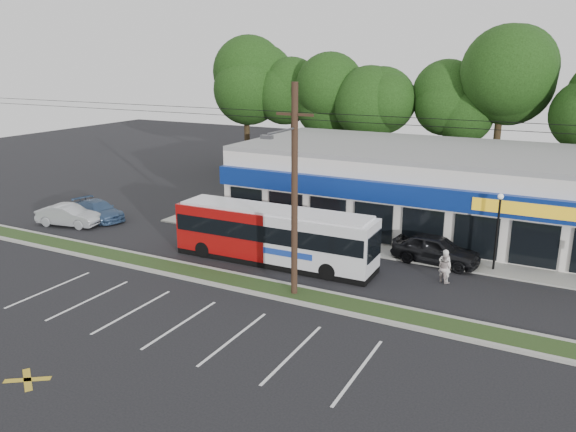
% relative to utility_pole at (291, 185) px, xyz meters
% --- Properties ---
extents(ground, '(120.00, 120.00, 0.00)m').
position_rel_utility_pole_xyz_m(ground, '(-2.83, -0.93, -5.41)').
color(ground, black).
rests_on(ground, ground).
extents(grass_strip, '(40.00, 1.60, 0.12)m').
position_rel_utility_pole_xyz_m(grass_strip, '(-2.83, 0.07, -5.35)').
color(grass_strip, '#1C3214').
rests_on(grass_strip, ground).
extents(curb_south, '(40.00, 0.25, 0.14)m').
position_rel_utility_pole_xyz_m(curb_south, '(-2.83, -0.78, -5.34)').
color(curb_south, '#9E9E93').
rests_on(curb_south, ground).
extents(curb_north, '(40.00, 0.25, 0.14)m').
position_rel_utility_pole_xyz_m(curb_north, '(-2.83, 0.92, -5.34)').
color(curb_north, '#9E9E93').
rests_on(curb_north, ground).
extents(sidewalk, '(32.00, 2.20, 0.10)m').
position_rel_utility_pole_xyz_m(sidewalk, '(2.17, 8.07, -5.36)').
color(sidewalk, '#9E9E93').
rests_on(sidewalk, ground).
extents(strip_mall, '(25.00, 12.55, 5.30)m').
position_rel_utility_pole_xyz_m(strip_mall, '(2.67, 14.99, -2.76)').
color(strip_mall, silver).
rests_on(strip_mall, ground).
extents(utility_pole, '(50.00, 2.77, 10.00)m').
position_rel_utility_pole_xyz_m(utility_pole, '(0.00, 0.00, 0.00)').
color(utility_pole, black).
rests_on(utility_pole, ground).
extents(lamp_post, '(0.30, 0.30, 4.25)m').
position_rel_utility_pole_xyz_m(lamp_post, '(8.17, 7.87, -2.74)').
color(lamp_post, black).
rests_on(lamp_post, ground).
extents(tree_line, '(46.76, 6.76, 11.83)m').
position_rel_utility_pole_xyz_m(tree_line, '(1.17, 25.07, 3.00)').
color(tree_line, black).
rests_on(tree_line, ground).
extents(metrobus, '(11.58, 2.65, 3.10)m').
position_rel_utility_pole_xyz_m(metrobus, '(-2.88, 3.57, -3.77)').
color(metrobus, '#950C0B').
rests_on(metrobus, ground).
extents(car_dark, '(4.97, 2.41, 1.64)m').
position_rel_utility_pole_xyz_m(car_dark, '(5.13, 7.57, -4.60)').
color(car_dark, black).
rests_on(car_dark, ground).
extents(car_silver, '(4.60, 2.36, 1.44)m').
position_rel_utility_pole_xyz_m(car_silver, '(-18.70, 3.34, -4.69)').
color(car_silver, '#A3A6AB').
rests_on(car_silver, ground).
extents(car_blue, '(4.89, 2.90, 1.33)m').
position_rel_utility_pole_xyz_m(car_blue, '(-18.07, 5.43, -4.75)').
color(car_blue, '#324B6F').
rests_on(car_blue, ground).
extents(pedestrian_a, '(0.66, 0.46, 1.74)m').
position_rel_utility_pole_xyz_m(pedestrian_a, '(6.17, 5.07, -4.54)').
color(pedestrian_a, silver).
rests_on(pedestrian_a, ground).
extents(pedestrian_b, '(0.92, 0.87, 1.51)m').
position_rel_utility_pole_xyz_m(pedestrian_b, '(6.17, 5.07, -4.66)').
color(pedestrian_b, '#BDAFAA').
rests_on(pedestrian_b, ground).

